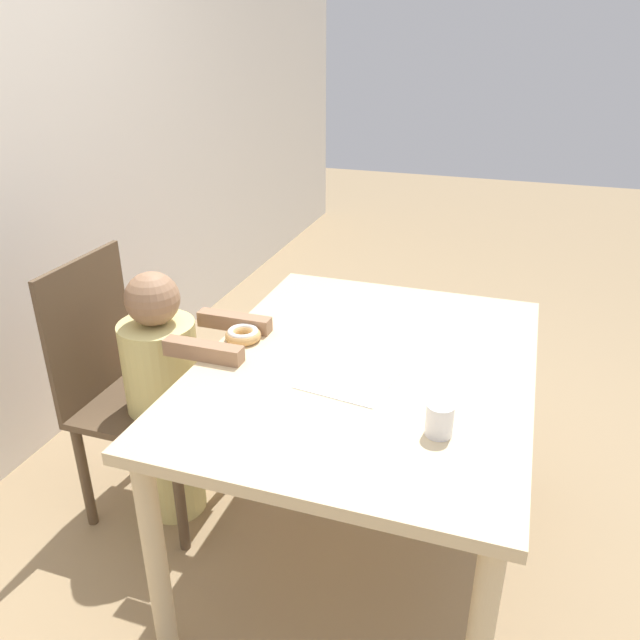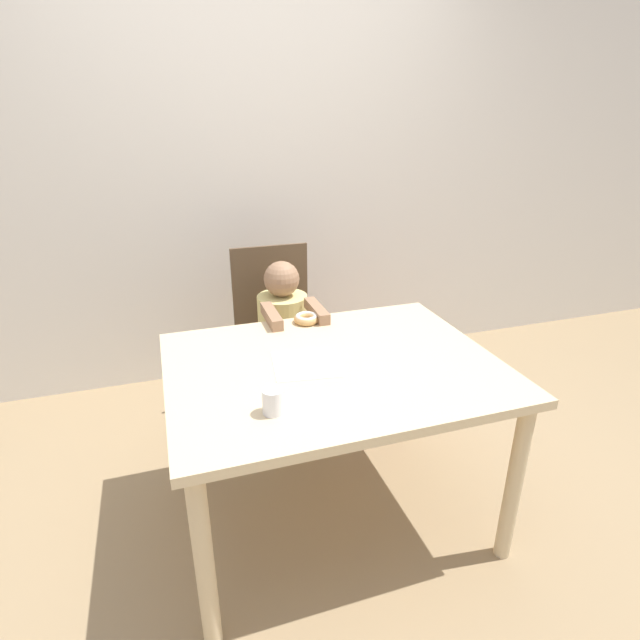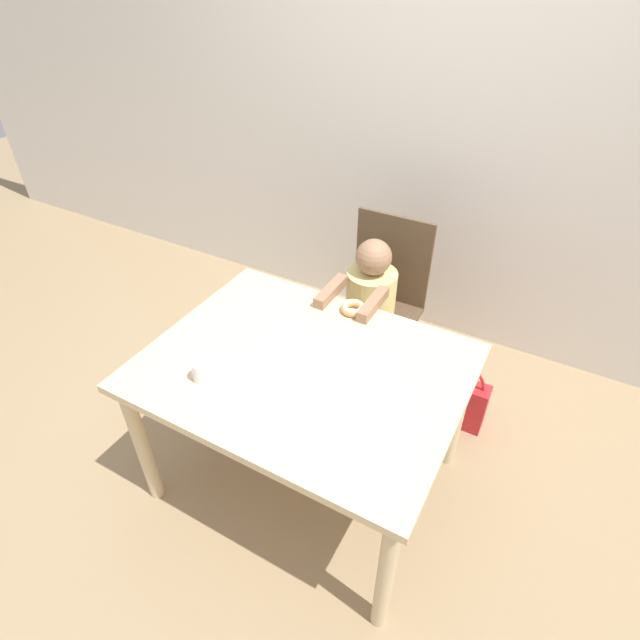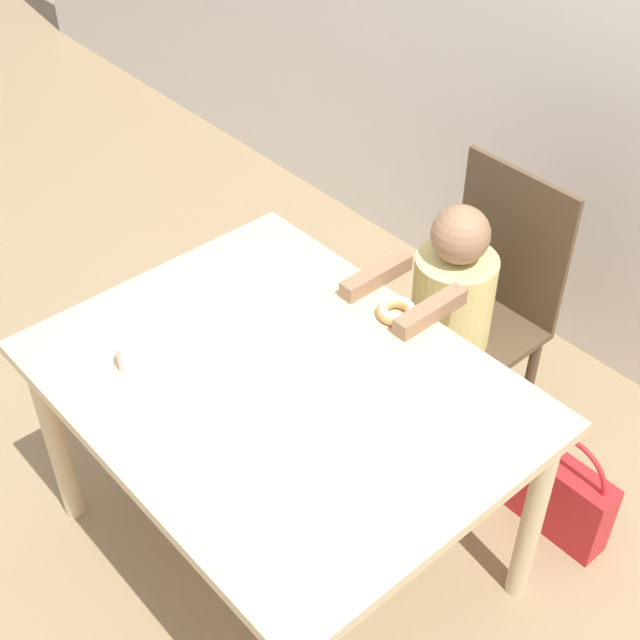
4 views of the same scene
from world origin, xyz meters
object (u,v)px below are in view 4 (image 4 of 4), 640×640
object	(u,v)px
donut	(397,310)
cup	(130,356)
handbag	(562,497)
chair	(476,312)
child_figure	(447,333)

from	to	relation	value
donut	cup	size ratio (longest dim) A/B	1.36
handbag	cup	xyz separation A→B (m)	(-0.79, -0.94, 0.61)
chair	child_figure	distance (m)	0.14
child_figure	donut	distance (m)	0.40
child_figure	donut	bearing A→B (deg)	-82.30
chair	handbag	size ratio (longest dim) A/B	2.35
child_figure	handbag	distance (m)	0.61
donut	handbag	bearing A→B (deg)	29.70
donut	cup	xyz separation A→B (m)	(-0.31, -0.66, 0.02)
chair	child_figure	xyz separation A→B (m)	(-0.00, -0.14, -0.01)
handbag	cup	world-z (taller)	cup
donut	handbag	size ratio (longest dim) A/B	0.28
chair	handbag	bearing A→B (deg)	-15.78
child_figure	handbag	size ratio (longest dim) A/B	2.32
donut	cup	world-z (taller)	cup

